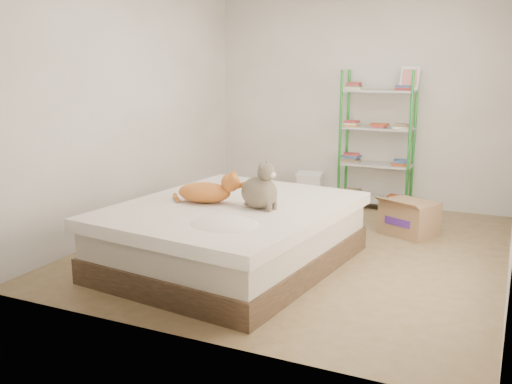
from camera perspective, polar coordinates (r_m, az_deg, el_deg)
The scene contains 7 objects.
room at distance 5.42m, azimuth 4.55°, elevation 7.65°, with size 3.81×4.21×2.61m.
bed at distance 5.12m, azimuth -2.43°, elevation -4.29°, with size 2.00×2.39×0.56m.
orange_cat at distance 5.11m, azimuth -5.18°, elevation 0.22°, with size 0.57×0.31×0.23m, color #EE6D3D, non-canonical shape.
grey_cat at distance 4.86m, azimuth 0.32°, elevation 0.67°, with size 0.30×0.35×0.40m, color gray, non-canonical shape.
shelf_unit at distance 7.18m, azimuth 12.05°, elevation 4.96°, with size 0.89×0.36×1.74m.
cardboard_box at distance 6.24m, azimuth 15.08°, elevation -2.51°, with size 0.64×0.66×0.42m.
white_bin at distance 7.49m, azimuth 5.38°, elevation 0.52°, with size 0.38×0.34×0.38m.
Camera 1 is at (1.86, -5.06, 1.79)m, focal length 40.00 mm.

